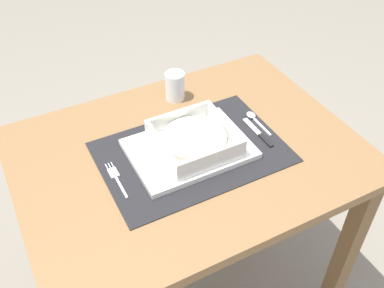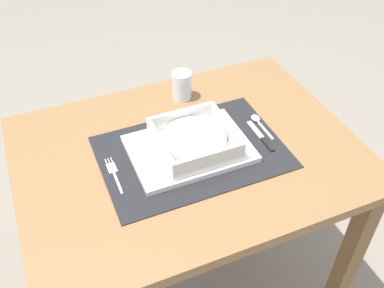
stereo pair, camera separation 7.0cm
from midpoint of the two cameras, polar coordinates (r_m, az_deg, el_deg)
dining_table at (r=1.26m, az=1.17°, el=-4.58°), size 0.90×0.67×0.70m
placemat at (r=1.17m, az=1.72°, el=-1.09°), size 0.48×0.33×0.00m
serving_plate at (r=1.17m, az=1.25°, el=-0.68°), size 0.31×0.22×0.02m
porridge_bowl at (r=1.15m, az=2.05°, el=0.39°), size 0.19×0.19×0.05m
fork at (r=1.12m, az=-8.30°, el=-3.71°), size 0.02×0.13×0.00m
spoon at (r=1.28m, az=10.02°, el=2.93°), size 0.02×0.11×0.01m
butter_knife at (r=1.23m, az=10.63°, el=0.76°), size 0.01×0.13×0.01m
drinking_glass at (r=1.34m, az=0.18°, el=7.34°), size 0.06×0.06×0.09m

